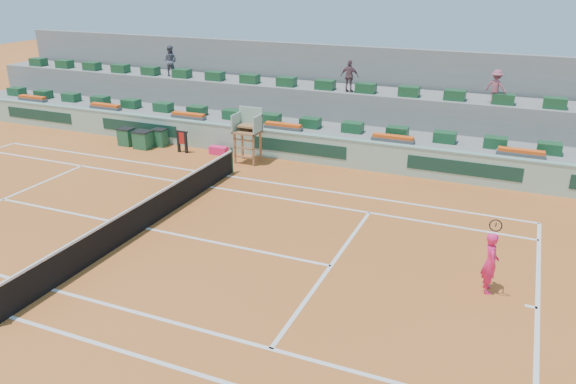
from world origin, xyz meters
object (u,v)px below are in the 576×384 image
(player_bag, at_px, (219,150))
(umpire_chair, at_px, (248,128))
(tennis_player, at_px, (490,262))
(drink_cooler_a, at_px, (160,137))

(player_bag, height_order, umpire_chair, umpire_chair)
(tennis_player, bearing_deg, player_bag, 148.76)
(umpire_chair, height_order, drink_cooler_a, umpire_chair)
(player_bag, height_order, tennis_player, tennis_player)
(player_bag, bearing_deg, drink_cooler_a, 179.01)
(tennis_player, bearing_deg, umpire_chair, 146.16)
(umpire_chair, bearing_deg, drink_cooler_a, 174.95)
(drink_cooler_a, distance_m, tennis_player, 17.37)
(drink_cooler_a, bearing_deg, umpire_chair, -5.05)
(player_bag, bearing_deg, tennis_player, -31.24)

